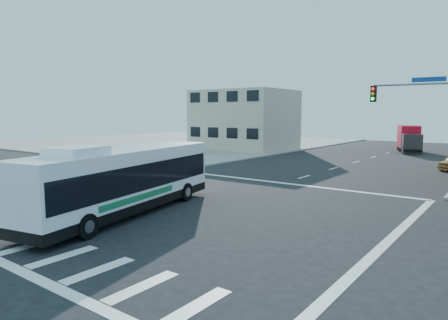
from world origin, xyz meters
The scene contains 6 objects.
ground centered at (0.00, 0.00, 0.00)m, with size 120.00×120.00×0.00m, color black.
sidewalk_nw centered at (-35.00, 35.00, 0.07)m, with size 50.00×50.00×0.15m, color gray.
building_west centered at (-17.02, 29.98, 4.01)m, with size 12.06×10.06×8.00m.
signal_mast_ne centered at (9.08, 10.62, 4.98)m, with size 7.91×1.13×8.07m.
transit_bus centered at (-1.94, -2.89, 1.72)m, with size 4.92×12.16×3.52m.
box_truck centered at (1.83, 39.69, 1.63)m, with size 4.45×7.77×3.37m.
Camera 1 is at (13.33, -15.26, 4.87)m, focal length 32.00 mm.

